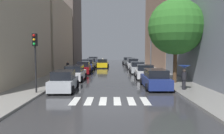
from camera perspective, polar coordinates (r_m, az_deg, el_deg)
ground_plane at (r=35.97m, az=-0.14°, el=-0.65°), size 28.00×72.00×0.04m
sidewalk_left at (r=36.57m, az=-10.38°, el=-0.49°), size 3.00×72.00×0.15m
sidewalk_right at (r=36.52m, az=10.11°, el=-0.50°), size 3.00×72.00×0.15m
crosswalk_stripes at (r=13.69m, az=-0.46°, el=-9.15°), size 4.95×2.20×0.01m
building_left_mid at (r=38.22m, az=-17.03°, el=8.12°), size 6.00×14.50×11.51m
building_left_far at (r=52.26m, az=-12.47°, el=11.05°), size 6.00×12.28×18.51m
building_right_near at (r=23.84m, az=27.63°, el=9.65°), size 6.00×19.36×11.16m
building_right_mid at (r=42.64m, az=15.16°, el=11.78°), size 6.00×18.98×17.44m
parked_car_left_nearest at (r=17.35m, az=-12.82°, el=-3.78°), size 2.09×4.28×1.64m
parked_car_left_second at (r=23.20m, az=-9.94°, el=-1.67°), size 2.13×4.58×1.62m
parked_car_left_third at (r=29.21m, az=-7.60°, el=-0.27°), size 2.10×4.26×1.75m
parked_car_left_fourth at (r=34.60m, az=-6.49°, el=0.54°), size 2.08×4.79×1.81m
parked_car_left_fifth at (r=40.85m, az=-5.42°, el=1.11°), size 2.02×4.38×1.73m
parked_car_left_sixth at (r=46.97m, az=-4.97°, el=1.60°), size 2.28×4.46×1.81m
parked_car_right_nearest at (r=18.49m, az=11.66°, el=-3.24°), size 2.11×4.79×1.64m
parked_car_right_second at (r=24.51m, az=8.83°, el=-1.32°), size 2.30×4.24×1.62m
parked_car_right_third at (r=30.37m, az=6.85°, el=-0.18°), size 2.22×4.71×1.60m
parked_car_right_fourth at (r=37.03m, az=5.72°, el=0.79°), size 2.13×4.07×1.79m
parked_car_right_fifth at (r=42.56m, az=5.23°, el=1.23°), size 2.08×4.10×1.70m
parked_car_right_sixth at (r=49.06m, az=4.25°, el=1.64°), size 2.26×4.38×1.62m
taxi_midroad at (r=39.36m, az=-2.43°, el=0.94°), size 2.16×4.41×1.81m
pedestrian_foreground at (r=17.49m, az=18.99°, el=-1.43°), size 0.91×0.91×1.91m
pedestrian_near_tree at (r=27.58m, az=-11.81°, el=-0.10°), size 0.36×0.36×1.73m
street_tree_right at (r=21.14m, az=16.95°, el=10.29°), size 5.25×5.25×7.91m
traffic_light_left_corner at (r=16.27m, az=-20.03°, el=4.41°), size 0.30×0.42×4.30m
lamp_post_right at (r=29.97m, az=10.55°, el=6.12°), size 0.60×0.28×6.85m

